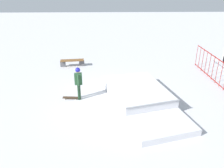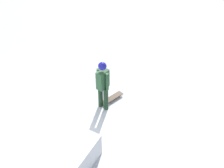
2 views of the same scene
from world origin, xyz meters
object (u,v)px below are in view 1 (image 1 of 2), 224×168
at_px(skateboard, 70,98).
at_px(park_bench, 72,62).
at_px(skate_ramp, 141,98).
at_px(skater, 78,81).

bearing_deg(skateboard, park_bench, -80.01).
relative_size(skate_ramp, park_bench, 3.57).
relative_size(skate_ramp, skateboard, 7.26).
xyz_separation_m(skater, park_bench, (-4.73, -0.96, -0.65)).
bearing_deg(park_bench, skater, 11.52).
relative_size(skate_ramp, skater, 3.42).
xyz_separation_m(skate_ramp, skateboard, (-0.58, -3.60, -0.24)).
height_order(skateboard, park_bench, park_bench).
relative_size(skateboard, park_bench, 0.49).
bearing_deg(skate_ramp, skateboard, -114.50).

